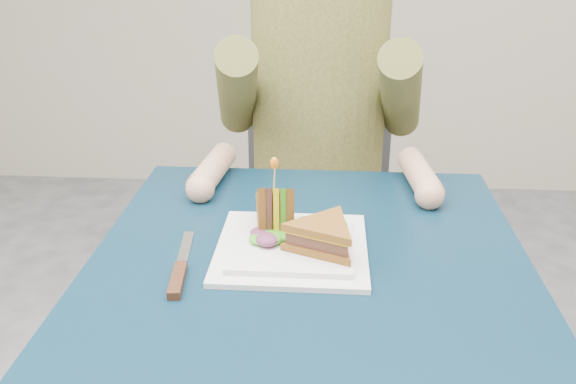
# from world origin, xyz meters

# --- Properties ---
(table) EXTENTS (0.75, 0.75, 0.73)m
(table) POSITION_xyz_m (0.00, 0.00, 0.65)
(table) COLOR black
(table) RESTS_ON ground
(chair) EXTENTS (0.42, 0.40, 0.93)m
(chair) POSITION_xyz_m (0.00, 0.68, 0.54)
(chair) COLOR #47474C
(chair) RESTS_ON ground
(diner) EXTENTS (0.54, 0.59, 0.74)m
(diner) POSITION_xyz_m (-0.00, 0.57, 0.91)
(diner) COLOR brown
(diner) RESTS_ON chair
(plate) EXTENTS (0.26, 0.26, 0.02)m
(plate) POSITION_xyz_m (-0.03, -0.01, 0.74)
(plate) COLOR white
(plate) RESTS_ON table
(sandwich_flat) EXTENTS (0.19, 0.19, 0.05)m
(sandwich_flat) POSITION_xyz_m (0.02, -0.03, 0.78)
(sandwich_flat) COLOR brown
(sandwich_flat) RESTS_ON plate
(sandwich_upright) EXTENTS (0.09, 0.14, 0.14)m
(sandwich_upright) POSITION_xyz_m (-0.06, 0.04, 0.78)
(sandwich_upright) COLOR brown
(sandwich_upright) RESTS_ON plate
(fork) EXTENTS (0.05, 0.18, 0.01)m
(fork) POSITION_xyz_m (-0.12, -0.03, 0.73)
(fork) COLOR silver
(fork) RESTS_ON table
(knife) EXTENTS (0.04, 0.22, 0.02)m
(knife) POSITION_xyz_m (-0.21, -0.10, 0.74)
(knife) COLOR silver
(knife) RESTS_ON table
(toothpick) EXTENTS (0.01, 0.01, 0.06)m
(toothpick) POSITION_xyz_m (-0.06, 0.04, 0.85)
(toothpick) COLOR tan
(toothpick) RESTS_ON sandwich_upright
(toothpick_frill) EXTENTS (0.01, 0.01, 0.02)m
(toothpick_frill) POSITION_xyz_m (-0.06, 0.04, 0.88)
(toothpick_frill) COLOR orange
(toothpick_frill) RESTS_ON sandwich_upright
(lettuce_spill) EXTENTS (0.15, 0.13, 0.02)m
(lettuce_spill) POSITION_xyz_m (-0.03, 0.00, 0.76)
(lettuce_spill) COLOR #337A14
(lettuce_spill) RESTS_ON plate
(onion_ring) EXTENTS (0.04, 0.04, 0.02)m
(onion_ring) POSITION_xyz_m (-0.02, -0.00, 0.77)
(onion_ring) COLOR #9E4C7A
(onion_ring) RESTS_ON plate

